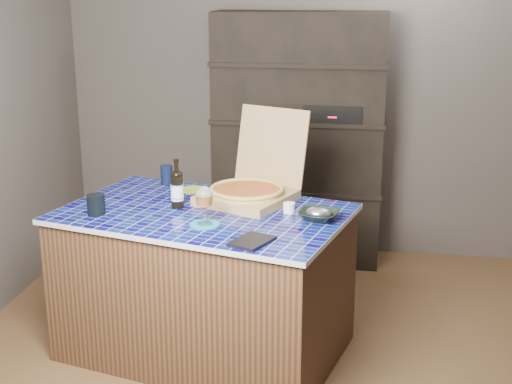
% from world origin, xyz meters
% --- Properties ---
extents(room, '(3.50, 3.50, 3.50)m').
position_xyz_m(room, '(0.00, 0.00, 1.25)').
color(room, brown).
rests_on(room, ground).
extents(shelving_unit, '(1.20, 0.41, 1.80)m').
position_xyz_m(shelving_unit, '(0.00, 1.53, 0.90)').
color(shelving_unit, black).
rests_on(shelving_unit, floor).
extents(kitchen_island, '(1.68, 1.28, 0.82)m').
position_xyz_m(kitchen_island, '(-0.36, 0.05, 0.41)').
color(kitchen_island, '#4D361E').
rests_on(kitchen_island, floor).
extents(pizza_box, '(0.62, 0.67, 0.49)m').
position_xyz_m(pizza_box, '(-0.15, 0.28, 0.89)').
color(pizza_box, tan).
rests_on(pizza_box, kitchen_island).
extents(mead_bottle, '(0.07, 0.07, 0.27)m').
position_xyz_m(mead_bottle, '(-0.51, 0.09, 0.92)').
color(mead_bottle, black).
rests_on(mead_bottle, kitchen_island).
extents(teal_trivet, '(0.15, 0.15, 0.01)m').
position_xyz_m(teal_trivet, '(-0.30, -0.17, 0.82)').
color(teal_trivet, teal).
rests_on(teal_trivet, kitchen_island).
extents(wine_glass, '(0.09, 0.09, 0.20)m').
position_xyz_m(wine_glass, '(-0.30, -0.17, 0.96)').
color(wine_glass, white).
rests_on(wine_glass, teal_trivet).
extents(tumbler, '(0.10, 0.10, 0.11)m').
position_xyz_m(tumbler, '(-0.90, -0.09, 0.87)').
color(tumbler, black).
rests_on(tumbler, kitchen_island).
extents(dvd_case, '(0.22, 0.25, 0.02)m').
position_xyz_m(dvd_case, '(-0.02, -0.38, 0.83)').
color(dvd_case, black).
rests_on(dvd_case, kitchen_island).
extents(bowl, '(0.25, 0.25, 0.05)m').
position_xyz_m(bowl, '(0.26, -0.00, 0.84)').
color(bowl, black).
rests_on(bowl, kitchen_island).
extents(foil_contents, '(0.13, 0.11, 0.06)m').
position_xyz_m(foil_contents, '(0.26, -0.00, 0.86)').
color(foil_contents, '#A5A8B0').
rests_on(foil_contents, bowl).
extents(white_jar, '(0.06, 0.06, 0.05)m').
position_xyz_m(white_jar, '(0.10, 0.10, 0.84)').
color(white_jar, white).
rests_on(white_jar, kitchen_island).
extents(navy_cup, '(0.07, 0.07, 0.11)m').
position_xyz_m(navy_cup, '(-0.70, 0.54, 0.87)').
color(navy_cup, black).
rests_on(navy_cup, kitchen_island).
extents(green_trivet, '(0.16, 0.16, 0.01)m').
position_xyz_m(green_trivet, '(-0.51, 0.44, 0.82)').
color(green_trivet, '#97C329').
rests_on(green_trivet, kitchen_island).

